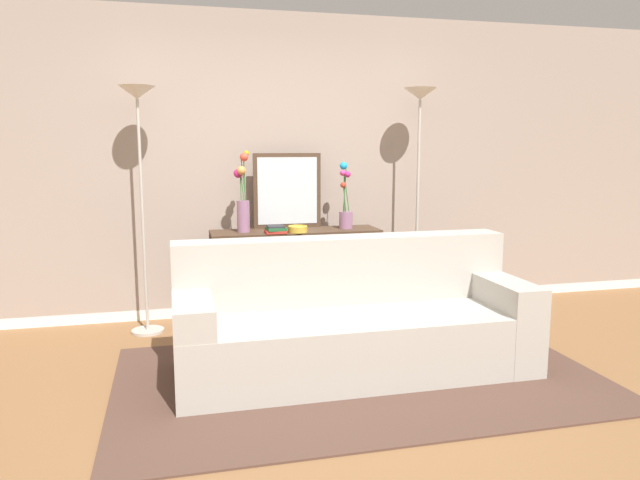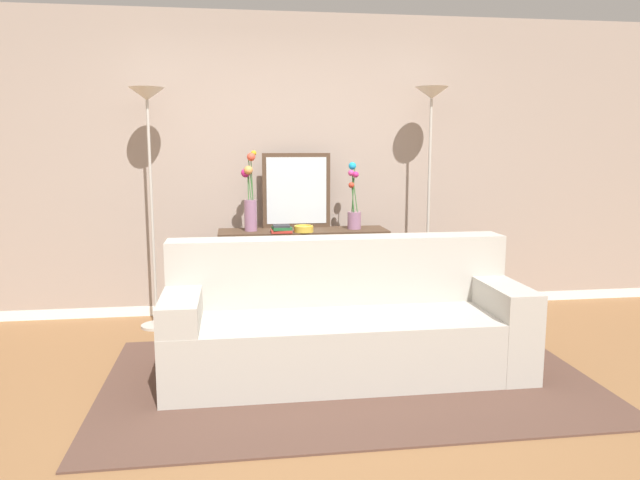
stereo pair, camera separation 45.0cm
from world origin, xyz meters
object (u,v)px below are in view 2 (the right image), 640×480
at_px(wall_mirror, 297,191).
at_px(fruit_bowl, 304,229).
at_px(vase_tall_flowers, 250,201).
at_px(console_table, 303,257).
at_px(vase_short_flowers, 354,208).
at_px(floor_lamp_left, 149,141).
at_px(book_row_under_console, 254,316).
at_px(floor_lamp_right, 430,138).
at_px(book_stack, 282,229).
at_px(couch, 344,325).

bearing_deg(wall_mirror, fruit_bowl, -84.74).
bearing_deg(fruit_bowl, vase_tall_flowers, 164.41).
relative_size(console_table, wall_mirror, 2.22).
xyz_separation_m(wall_mirror, vase_short_flowers, (0.48, -0.17, -0.14)).
height_order(floor_lamp_left, book_row_under_console, floor_lamp_left).
distance_m(vase_tall_flowers, fruit_bowl, 0.51).
bearing_deg(book_row_under_console, wall_mirror, 23.02).
relative_size(console_table, book_row_under_console, 4.51).
bearing_deg(console_table, wall_mirror, 102.63).
relative_size(floor_lamp_right, book_stack, 11.60).
distance_m(couch, book_row_under_console, 1.37).
xyz_separation_m(couch, vase_short_flowers, (0.30, 1.22, 0.66)).
bearing_deg(console_table, floor_lamp_right, -1.25).
bearing_deg(book_stack, couch, -73.22).
bearing_deg(couch, fruit_bowl, 97.51).
relative_size(fruit_bowl, book_row_under_console, 0.51).
height_order(wall_mirror, book_stack, wall_mirror).
bearing_deg(vase_tall_flowers, wall_mirror, 23.04).
distance_m(floor_lamp_right, wall_mirror, 1.23).
xyz_separation_m(floor_lamp_right, vase_short_flowers, (-0.66, 0.02, -0.59)).
bearing_deg(couch, book_stack, 106.78).
bearing_deg(vase_short_flowers, couch, -104.05).
xyz_separation_m(console_table, fruit_bowl, (-0.01, -0.13, 0.26)).
bearing_deg(book_stack, fruit_bowl, 0.85).
xyz_separation_m(console_table, wall_mirror, (-0.04, 0.17, 0.56)).
bearing_deg(vase_short_flowers, floor_lamp_left, -179.30).
bearing_deg(vase_tall_flowers, book_row_under_console, 23.42).
bearing_deg(book_row_under_console, console_table, -0.00).
bearing_deg(floor_lamp_left, book_stack, -5.86).
distance_m(vase_tall_flowers, book_stack, 0.36).
distance_m(floor_lamp_left, fruit_bowl, 1.43).
xyz_separation_m(console_table, floor_lamp_right, (1.10, -0.02, 1.01)).
relative_size(couch, wall_mirror, 3.63).
xyz_separation_m(couch, wall_mirror, (-0.17, 1.39, 0.80)).
height_order(vase_tall_flowers, fruit_bowl, vase_tall_flowers).
bearing_deg(console_table, couch, -83.75).
height_order(console_table, book_row_under_console, console_table).
distance_m(book_stack, book_row_under_console, 0.82).
relative_size(vase_tall_flowers, book_stack, 3.90).
bearing_deg(vase_short_flowers, book_row_under_console, 179.77).
bearing_deg(book_row_under_console, floor_lamp_left, -178.32).
distance_m(floor_lamp_right, vase_short_flowers, 0.88).
xyz_separation_m(vase_short_flowers, fruit_bowl, (-0.45, -0.13, -0.15)).
bearing_deg(vase_short_flowers, book_stack, -168.57).
bearing_deg(wall_mirror, floor_lamp_right, -9.55).
bearing_deg(vase_tall_flowers, fruit_bowl, -15.59).
bearing_deg(book_row_under_console, vase_short_flowers, -0.23).
bearing_deg(vase_tall_flowers, console_table, 0.91).
distance_m(floor_lamp_right, book_stack, 1.49).
height_order(book_stack, book_row_under_console, book_stack).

